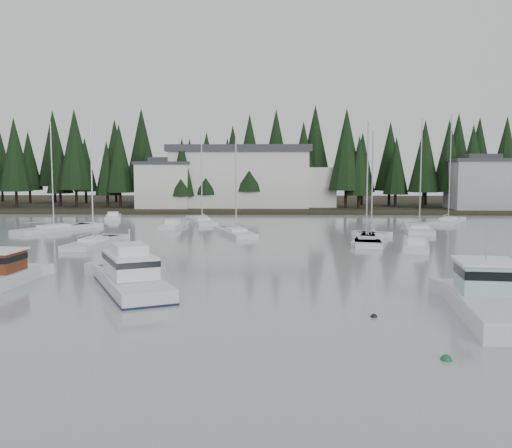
{
  "coord_description": "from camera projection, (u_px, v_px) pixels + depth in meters",
  "views": [
    {
      "loc": [
        1.17,
        -19.78,
        7.44
      ],
      "look_at": [
        -0.46,
        30.19,
        2.5
      ],
      "focal_mm": 40.0,
      "sensor_mm": 36.0,
      "label": 1
    }
  ],
  "objects": [
    {
      "name": "ground",
      "position": [
        242.0,
        376.0,
        20.45
      ],
      "size": [
        260.0,
        260.0,
        0.0
      ],
      "primitive_type": "plane",
      "color": "gray",
      "rests_on": "ground"
    },
    {
      "name": "far_shore_land",
      "position": [
        269.0,
        204.0,
        116.92
      ],
      "size": [
        240.0,
        54.0,
        1.0
      ],
      "primitive_type": "cube",
      "color": "black",
      "rests_on": "ground"
    },
    {
      "name": "conifer_treeline",
      "position": [
        268.0,
        208.0,
        105.98
      ],
      "size": [
        200.0,
        22.0,
        20.0
      ],
      "primitive_type": null,
      "color": "black",
      "rests_on": "ground"
    },
    {
      "name": "house_west",
      "position": [
        165.0,
        184.0,
        99.15
      ],
      "size": [
        9.54,
        7.42,
        8.75
      ],
      "color": "silver",
      "rests_on": "ground"
    },
    {
      "name": "house_east_a",
      "position": [
        480.0,
        183.0,
        96.38
      ],
      "size": [
        10.6,
        8.48,
        9.25
      ],
      "color": "#999EA0",
      "rests_on": "ground"
    },
    {
      "name": "harbor_inn",
      "position": [
        252.0,
        177.0,
        101.87
      ],
      "size": [
        29.5,
        11.5,
        10.9
      ],
      "color": "silver",
      "rests_on": "ground"
    },
    {
      "name": "cabin_cruiser_center",
      "position": [
        131.0,
        279.0,
        34.91
      ],
      "size": [
        7.12,
        10.34,
        4.29
      ],
      "rotation": [
        0.0,
        0.0,
        2.02
      ],
      "color": "silver",
      "rests_on": "ground"
    },
    {
      "name": "lobster_boat_teal",
      "position": [
        491.0,
        305.0,
        28.52
      ],
      "size": [
        4.18,
        9.46,
        5.1
      ],
      "rotation": [
        0.0,
        0.0,
        1.46
      ],
      "color": "silver",
      "rests_on": "ground"
    },
    {
      "name": "sailboat_1",
      "position": [
        448.0,
        222.0,
        76.87
      ],
      "size": [
        6.22,
        8.54,
        15.02
      ],
      "rotation": [
        0.0,
        0.0,
        1.07
      ],
      "color": "silver",
      "rests_on": "ground"
    },
    {
      "name": "sailboat_2",
      "position": [
        419.0,
        230.0,
        67.29
      ],
      "size": [
        4.74,
        10.56,
        13.69
      ],
      "rotation": [
        0.0,
        0.0,
        1.39
      ],
      "color": "silver",
      "rests_on": "ground"
    },
    {
      "name": "sailboat_3",
      "position": [
        94.0,
        245.0,
        54.74
      ],
      "size": [
        3.6,
        9.21,
        12.43
      ],
      "rotation": [
        0.0,
        0.0,
        1.46
      ],
      "color": "silver",
      "rests_on": "ground"
    },
    {
      "name": "sailboat_5",
      "position": [
        54.0,
        230.0,
        67.23
      ],
      "size": [
        7.3,
        10.26,
        13.34
      ],
      "rotation": [
        0.0,
        0.0,
        1.07
      ],
      "color": "silver",
      "rests_on": "ground"
    },
    {
      "name": "sailboat_8",
      "position": [
        202.0,
        222.0,
        77.33
      ],
      "size": [
        5.32,
        10.54,
        12.81
      ],
      "rotation": [
        0.0,
        0.0,
        1.86
      ],
      "color": "silver",
      "rests_on": "ground"
    },
    {
      "name": "sailboat_9",
      "position": [
        366.0,
        242.0,
        57.15
      ],
      "size": [
        3.52,
        10.34,
        12.55
      ],
      "rotation": [
        0.0,
        0.0,
        1.47
      ],
      "color": "silver",
      "rests_on": "ground"
    },
    {
      "name": "sailboat_10",
      "position": [
        236.0,
        234.0,
        63.47
      ],
      "size": [
        5.37,
        9.1,
        11.72
      ],
      "rotation": [
        0.0,
        0.0,
        1.92
      ],
      "color": "silver",
      "rests_on": "ground"
    },
    {
      "name": "sailboat_12",
      "position": [
        371.0,
        241.0,
        57.33
      ],
      "size": [
        5.05,
        9.05,
        11.64
      ],
      "rotation": [
        0.0,
        0.0,
        1.3
      ],
      "color": "silver",
      "rests_on": "ground"
    },
    {
      "name": "runabout_1",
      "position": [
        416.0,
        248.0,
        51.96
      ],
      "size": [
        3.7,
        6.81,
        1.42
      ],
      "rotation": [
        0.0,
        0.0,
        1.33
      ],
      "color": "silver",
      "rests_on": "ground"
    },
    {
      "name": "runabout_3",
      "position": [
        113.0,
        218.0,
        83.14
      ],
      "size": [
        3.54,
        6.17,
        1.42
      ],
      "rotation": [
        0.0,
        0.0,
        1.82
      ],
      "color": "silver",
      "rests_on": "ground"
    },
    {
      "name": "runabout_4",
      "position": [
        173.0,
        226.0,
        71.24
      ],
      "size": [
        2.72,
        6.45,
        1.42
      ],
      "rotation": [
        0.0,
        0.0,
        1.49
      ],
      "color": "silver",
      "rests_on": "ground"
    },
    {
      "name": "mooring_buoy_green",
      "position": [
        446.0,
        360.0,
        22.13
      ],
      "size": [
        0.45,
        0.45,
        0.45
      ],
      "primitive_type": "sphere",
      "color": "#145933",
      "rests_on": "ground"
    },
    {
      "name": "mooring_buoy_dark",
      "position": [
        374.0,
        317.0,
        28.51
      ],
      "size": [
        0.35,
        0.35,
        0.35
      ],
      "primitive_type": "sphere",
      "color": "black",
      "rests_on": "ground"
    }
  ]
}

